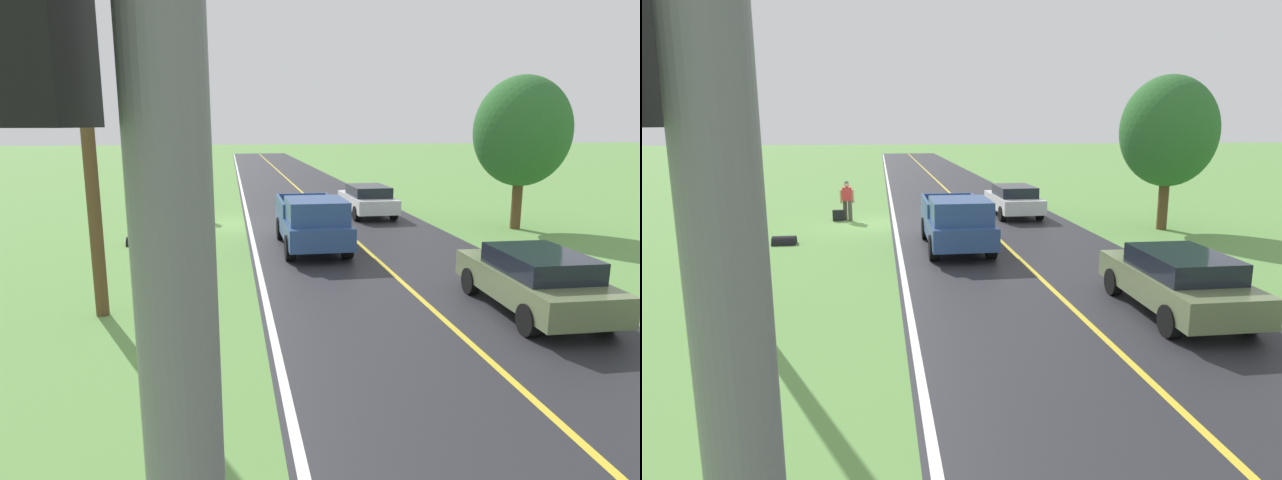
# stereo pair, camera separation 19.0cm
# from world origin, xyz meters

# --- Properties ---
(ground_plane) EXTENTS (200.00, 200.00, 0.00)m
(ground_plane) POSITION_xyz_m (0.00, 0.00, 0.00)
(ground_plane) COLOR #609347
(road_surface) EXTENTS (7.78, 120.00, 0.00)m
(road_surface) POSITION_xyz_m (-4.59, 0.00, 0.00)
(road_surface) COLOR #28282D
(road_surface) RESTS_ON ground
(lane_edge_line) EXTENTS (0.16, 117.60, 0.00)m
(lane_edge_line) POSITION_xyz_m (-0.88, 0.00, 0.01)
(lane_edge_line) COLOR silver
(lane_edge_line) RESTS_ON ground
(lane_centre_line) EXTENTS (0.14, 117.60, 0.00)m
(lane_centre_line) POSITION_xyz_m (-4.59, 0.00, 0.01)
(lane_centre_line) COLOR gold
(lane_centre_line) RESTS_ON ground
(hitchhiker_walking) EXTENTS (0.62, 0.51, 1.75)m
(hitchhiker_walking) POSITION_xyz_m (1.14, -1.02, 0.98)
(hitchhiker_walking) COLOR #4C473D
(hitchhiker_walking) RESTS_ON ground
(suitcase_carried) EXTENTS (0.46, 0.21, 0.48)m
(suitcase_carried) POSITION_xyz_m (1.55, -0.93, 0.24)
(suitcase_carried) COLOR black
(suitcase_carried) RESTS_ON ground
(pickup_truck_passing) EXTENTS (2.14, 5.42, 1.82)m
(pickup_truck_passing) POSITION_xyz_m (-2.82, 5.40, 0.97)
(pickup_truck_passing) COLOR #2D4C84
(pickup_truck_passing) RESTS_ON ground
(traffic_light_mast) EXTENTS (0.61, 0.32, 5.20)m
(traffic_light_mast) POSITION_xyz_m (0.14, 22.15, 3.55)
(traffic_light_mast) COLOR slate
(traffic_light_mast) RESTS_ON ground
(tree_far_side_near) EXTENTS (3.74, 3.74, 6.04)m
(tree_far_side_near) POSITION_xyz_m (-11.51, 3.00, 3.87)
(tree_far_side_near) COLOR brown
(tree_far_side_near) RESTS_ON ground
(sedan_near_oncoming) EXTENTS (1.97, 4.42, 1.41)m
(sedan_near_oncoming) POSITION_xyz_m (-6.39, -1.16, 0.75)
(sedan_near_oncoming) COLOR silver
(sedan_near_oncoming) RESTS_ON ground
(sedan_mid_oncoming) EXTENTS (2.00, 4.44, 1.41)m
(sedan_mid_oncoming) POSITION_xyz_m (-6.76, 12.44, 0.75)
(sedan_mid_oncoming) COLOR #66754C
(sedan_mid_oncoming) RESTS_ON ground
(utility_pole_roadside) EXTENTS (0.28, 0.28, 9.00)m
(utility_pole_roadside) POSITION_xyz_m (2.74, 11.10, 4.50)
(utility_pole_roadside) COLOR brown
(utility_pole_roadside) RESTS_ON ground
(drainage_culvert) EXTENTS (0.80, 0.60, 0.60)m
(drainage_culvert) POSITION_xyz_m (3.09, 3.72, 0.00)
(drainage_culvert) COLOR black
(drainage_culvert) RESTS_ON ground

